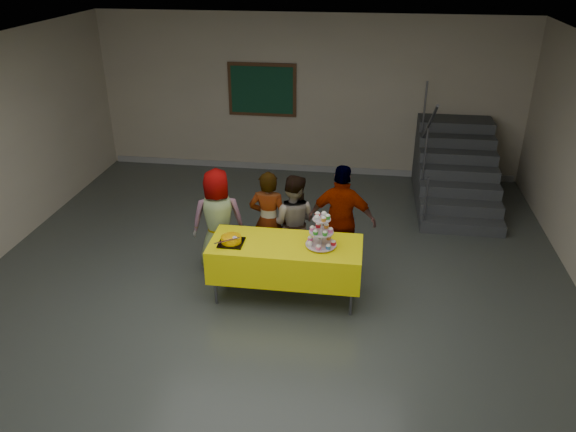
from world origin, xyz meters
name	(u,v)px	position (x,y,z in m)	size (l,w,h in m)	color
room_shell	(257,153)	(0.00, 0.02, 2.13)	(10.00, 10.04, 3.02)	#4C514C
bake_table	(286,258)	(0.22, 0.58, 0.56)	(1.88, 0.78, 0.77)	#595960
cupcake_stand	(321,233)	(0.66, 0.57, 0.95)	(0.38, 0.38, 0.44)	silver
bear_cake	(231,239)	(-0.44, 0.49, 0.83)	(0.32, 0.36, 0.12)	black
schoolchild_a	(218,221)	(-0.79, 1.16, 0.73)	(0.71, 0.46, 1.45)	slate
schoolchild_b	(268,221)	(-0.11, 1.25, 0.72)	(0.52, 0.34, 1.43)	slate
schoolchild_c	(293,222)	(0.21, 1.34, 0.68)	(0.66, 0.52, 1.37)	slate
schoolchild_d	(342,221)	(0.87, 1.30, 0.78)	(0.91, 0.38, 1.55)	slate
staircase	(454,171)	(2.70, 4.13, 0.49)	(1.30, 2.40, 2.04)	#424447
noticeboard	(262,90)	(-0.87, 4.96, 1.60)	(1.30, 0.05, 1.00)	#472B16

